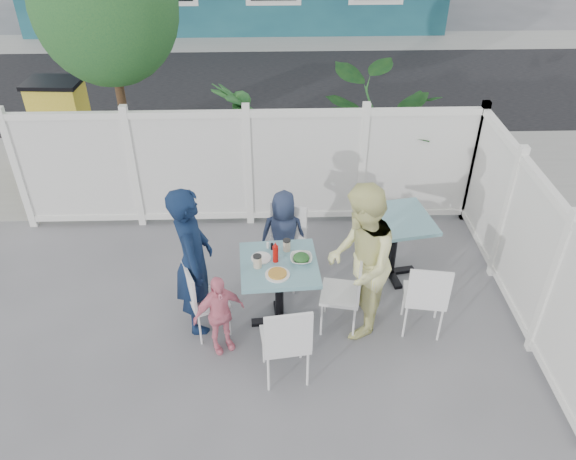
{
  "coord_description": "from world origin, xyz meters",
  "views": [
    {
      "loc": [
        0.42,
        -3.92,
        4.26
      ],
      "look_at": [
        0.56,
        0.85,
        0.93
      ],
      "focal_mm": 35.0,
      "sensor_mm": 36.0,
      "label": 1
    }
  ],
  "objects_px": {
    "boy": "(284,235)",
    "main_table": "(279,277)",
    "chair_back": "(286,239)",
    "man": "(193,261)",
    "chair_near": "(286,339)",
    "woman": "(360,263)",
    "utility_cabinet": "(64,128)",
    "chair_left": "(201,296)",
    "chair_right": "(348,288)",
    "toddler": "(219,314)",
    "spare_table": "(395,231)"
  },
  "relations": [
    {
      "from": "boy",
      "to": "main_table",
      "type": "bearing_deg",
      "value": 89.03
    },
    {
      "from": "chair_back",
      "to": "man",
      "type": "distance_m",
      "value": 1.21
    },
    {
      "from": "chair_near",
      "to": "woman",
      "type": "relative_size",
      "value": 0.56
    },
    {
      "from": "utility_cabinet",
      "to": "chair_left",
      "type": "height_order",
      "value": "utility_cabinet"
    },
    {
      "from": "chair_right",
      "to": "chair_back",
      "type": "bearing_deg",
      "value": 48.09
    },
    {
      "from": "chair_left",
      "to": "toddler",
      "type": "relative_size",
      "value": 0.93
    },
    {
      "from": "spare_table",
      "to": "boy",
      "type": "height_order",
      "value": "boy"
    },
    {
      "from": "chair_right",
      "to": "boy",
      "type": "bearing_deg",
      "value": 47.0
    },
    {
      "from": "boy",
      "to": "chair_back",
      "type": "bearing_deg",
      "value": 110.41
    },
    {
      "from": "chair_left",
      "to": "chair_right",
      "type": "xyz_separation_m",
      "value": [
        1.5,
        0.04,
        0.04
      ]
    },
    {
      "from": "toddler",
      "to": "woman",
      "type": "bearing_deg",
      "value": -15.99
    },
    {
      "from": "spare_table",
      "to": "man",
      "type": "distance_m",
      "value": 2.32
    },
    {
      "from": "chair_back",
      "to": "woman",
      "type": "xyz_separation_m",
      "value": [
        0.71,
        -0.83,
        0.3
      ]
    },
    {
      "from": "chair_left",
      "to": "chair_back",
      "type": "relative_size",
      "value": 0.9
    },
    {
      "from": "chair_near",
      "to": "boy",
      "type": "height_order",
      "value": "boy"
    },
    {
      "from": "chair_near",
      "to": "woman",
      "type": "distance_m",
      "value": 1.07
    },
    {
      "from": "utility_cabinet",
      "to": "chair_right",
      "type": "height_order",
      "value": "utility_cabinet"
    },
    {
      "from": "spare_table",
      "to": "woman",
      "type": "height_order",
      "value": "woman"
    },
    {
      "from": "utility_cabinet",
      "to": "chair_near",
      "type": "relative_size",
      "value": 1.44
    },
    {
      "from": "chair_back",
      "to": "chair_near",
      "type": "bearing_deg",
      "value": 108.75
    },
    {
      "from": "chair_right",
      "to": "chair_left",
      "type": "bearing_deg",
      "value": 102.95
    },
    {
      "from": "woman",
      "to": "boy",
      "type": "distance_m",
      "value": 1.18
    },
    {
      "from": "main_table",
      "to": "spare_table",
      "type": "distance_m",
      "value": 1.55
    },
    {
      "from": "chair_right",
      "to": "man",
      "type": "relative_size",
      "value": 0.55
    },
    {
      "from": "main_table",
      "to": "boy",
      "type": "distance_m",
      "value": 0.83
    },
    {
      "from": "man",
      "to": "woman",
      "type": "bearing_deg",
      "value": -99.23
    },
    {
      "from": "chair_left",
      "to": "woman",
      "type": "distance_m",
      "value": 1.63
    },
    {
      "from": "chair_right",
      "to": "toddler",
      "type": "height_order",
      "value": "toddler"
    },
    {
      "from": "chair_right",
      "to": "toddler",
      "type": "relative_size",
      "value": 1.0
    },
    {
      "from": "woman",
      "to": "boy",
      "type": "bearing_deg",
      "value": -132.34
    },
    {
      "from": "chair_back",
      "to": "utility_cabinet",
      "type": "bearing_deg",
      "value": -20.4
    },
    {
      "from": "spare_table",
      "to": "woman",
      "type": "distance_m",
      "value": 1.03
    },
    {
      "from": "chair_left",
      "to": "chair_right",
      "type": "bearing_deg",
      "value": 68.63
    },
    {
      "from": "main_table",
      "to": "chair_near",
      "type": "relative_size",
      "value": 0.86
    },
    {
      "from": "man",
      "to": "chair_back",
      "type": "bearing_deg",
      "value": -57.9
    },
    {
      "from": "spare_table",
      "to": "chair_near",
      "type": "xyz_separation_m",
      "value": [
        -1.28,
        -1.57,
        -0.07
      ]
    },
    {
      "from": "main_table",
      "to": "chair_back",
      "type": "bearing_deg",
      "value": 83.66
    },
    {
      "from": "chair_back",
      "to": "man",
      "type": "relative_size",
      "value": 0.57
    },
    {
      "from": "main_table",
      "to": "toddler",
      "type": "height_order",
      "value": "toddler"
    },
    {
      "from": "main_table",
      "to": "spare_table",
      "type": "relative_size",
      "value": 0.94
    },
    {
      "from": "chair_left",
      "to": "woman",
      "type": "xyz_separation_m",
      "value": [
        1.59,
        0.04,
        0.36
      ]
    },
    {
      "from": "boy",
      "to": "woman",
      "type": "bearing_deg",
      "value": 133.0
    },
    {
      "from": "utility_cabinet",
      "to": "chair_back",
      "type": "bearing_deg",
      "value": -36.73
    },
    {
      "from": "chair_right",
      "to": "woman",
      "type": "xyz_separation_m",
      "value": [
        0.09,
        0.01,
        0.32
      ]
    },
    {
      "from": "utility_cabinet",
      "to": "spare_table",
      "type": "relative_size",
      "value": 1.56
    },
    {
      "from": "chair_left",
      "to": "boy",
      "type": "bearing_deg",
      "value": 114.44
    },
    {
      "from": "toddler",
      "to": "main_table",
      "type": "bearing_deg",
      "value": 2.22
    },
    {
      "from": "chair_right",
      "to": "woman",
      "type": "height_order",
      "value": "woman"
    },
    {
      "from": "main_table",
      "to": "chair_right",
      "type": "bearing_deg",
      "value": -5.39
    },
    {
      "from": "chair_right",
      "to": "woman",
      "type": "distance_m",
      "value": 0.33
    }
  ]
}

